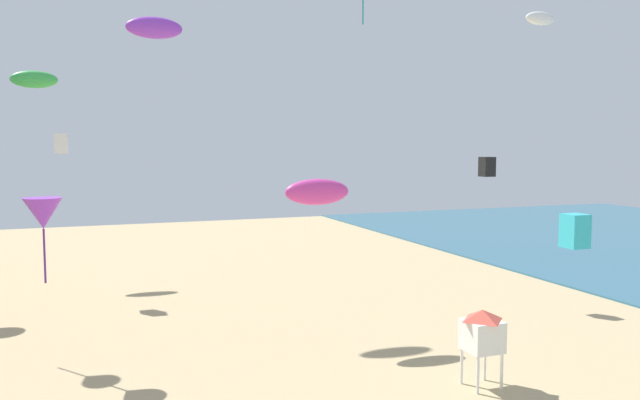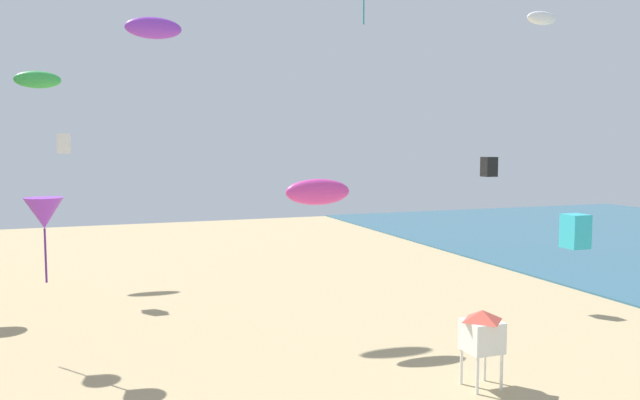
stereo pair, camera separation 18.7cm
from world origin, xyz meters
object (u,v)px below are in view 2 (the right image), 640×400
kite_purple_delta (44,213)px  kite_cyan_box_2 (575,231)px  kite_white_box (64,143)px  kite_purple_parafoil (153,28)px  kite_magenta_parafoil (318,192)px  kite_black_box (489,167)px  kite_green_parafoil (37,80)px  kite_white_parafoil (542,18)px  lifeguard_stand (482,332)px

kite_purple_delta → kite_cyan_box_2: size_ratio=2.75×
kite_white_box → kite_purple_parafoil: size_ratio=0.66×
kite_magenta_parafoil → kite_cyan_box_2: kite_magenta_parafoil is taller
kite_magenta_parafoil → kite_purple_parafoil: bearing=-143.1°
kite_black_box → kite_green_parafoil: (-21.26, 15.38, 4.97)m
kite_white_parafoil → kite_green_parafoil: size_ratio=0.51×
kite_black_box → kite_purple_parafoil: size_ratio=0.63×
lifeguard_stand → kite_black_box: 12.80m
kite_black_box → kite_purple_delta: kite_black_box is taller
kite_cyan_box_2 → kite_purple_parafoil: 14.38m
kite_magenta_parafoil → kite_purple_delta: bearing=178.0°
kite_purple_delta → kite_white_parafoil: kite_white_parafoil is taller
kite_green_parafoil → kite_white_parafoil: bearing=-47.3°
kite_cyan_box_2 → kite_white_parafoil: size_ratio=0.81×
kite_purple_parafoil → kite_white_parafoil: 15.29m
kite_white_box → kite_white_parafoil: (17.95, -14.62, 4.87)m
kite_magenta_parafoil → kite_green_parafoil: kite_green_parafoil is taller
kite_black_box → kite_cyan_box_2: (-3.99, -10.34, -1.70)m
kite_purple_parafoil → kite_green_parafoil: (-4.44, 23.28, 0.65)m
kite_white_box → kite_green_parafoil: (-1.53, 6.49, 3.82)m
kite_purple_delta → kite_cyan_box_2: 17.95m
kite_white_box → kite_green_parafoil: bearing=103.2°
kite_purple_parafoil → kite_cyan_box_2: bearing=-10.8°
kite_white_parafoil → lifeguard_stand: bearing=-143.1°
kite_green_parafoil → kite_black_box: bearing=-35.9°
kite_white_box → kite_white_parafoil: size_ratio=0.76×
kite_black_box → kite_purple_parafoil: (-16.82, -7.90, 4.32)m
kite_black_box → kite_white_parafoil: kite_white_parafoil is taller
kite_cyan_box_2 → kite_purple_delta: bearing=154.0°
lifeguard_stand → kite_white_parafoil: size_ratio=1.87×
kite_white_box → kite_white_parafoil: bearing=-39.2°
kite_magenta_parafoil → kite_white_box: 15.31m
kite_white_box → kite_purple_parafoil: bearing=-80.2°
lifeguard_stand → kite_green_parafoil: (-14.34, 24.96, 9.89)m
kite_purple_delta → kite_white_parafoil: bearing=-10.0°
kite_magenta_parafoil → kite_white_parafoil: kite_white_parafoil is taller
kite_cyan_box_2 → kite_green_parafoil: kite_green_parafoil is taller
kite_white_box → kite_white_parafoil: 23.65m
kite_cyan_box_2 → kite_green_parafoil: size_ratio=0.41×
kite_black_box → kite_purple_delta: bearing=-173.0°
kite_magenta_parafoil → kite_cyan_box_2: size_ratio=2.45×
lifeguard_stand → kite_green_parafoil: kite_green_parafoil is taller
kite_cyan_box_2 → kite_green_parafoil: (-17.27, 25.72, 6.67)m
lifeguard_stand → kite_white_box: size_ratio=2.48×
kite_cyan_box_2 → kite_white_parafoil: kite_white_parafoil is taller
kite_black_box → kite_white_box: size_ratio=0.95×
kite_purple_delta → kite_white_box: bearing=88.0°
kite_purple_delta → kite_white_parafoil: size_ratio=2.21×
kite_white_box → kite_magenta_parafoil: bearing=-50.5°
kite_magenta_parafoil → kite_purple_parafoil: size_ratio=1.73×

